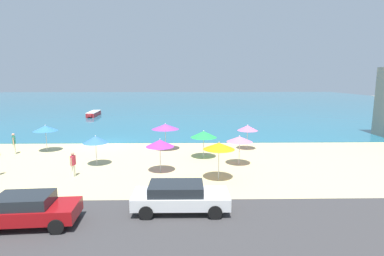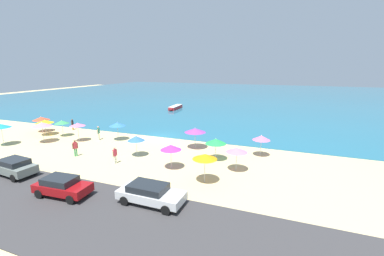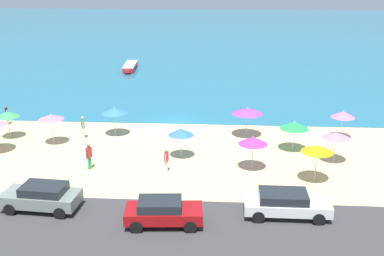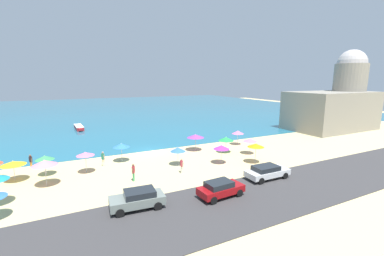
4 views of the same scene
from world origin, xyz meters
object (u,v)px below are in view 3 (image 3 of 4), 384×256
(beach_umbrella_2, at_px, (253,141))
(bather_3, at_px, (89,155))
(beach_umbrella_3, at_px, (114,110))
(beach_umbrella_14, at_px, (294,125))
(beach_umbrella_1, at_px, (181,132))
(beach_umbrella_13, at_px, (336,135))
(bather_0, at_px, (7,114))
(bather_2, at_px, (83,126))
(parked_car_1, at_px, (286,203))
(parked_car_0, at_px, (163,211))
(beach_umbrella_8, at_px, (7,114))
(beach_umbrella_11, at_px, (247,111))
(beach_umbrella_5, at_px, (317,149))
(parked_car_3, at_px, (42,196))
(bather_1, at_px, (166,159))
(beach_umbrella_7, at_px, (51,117))
(skiff_nearshore, at_px, (130,67))

(beach_umbrella_2, relative_size, bather_3, 1.32)
(beach_umbrella_3, distance_m, beach_umbrella_14, 13.74)
(beach_umbrella_1, height_order, beach_umbrella_13, beach_umbrella_1)
(beach_umbrella_14, relative_size, bather_0, 1.38)
(bather_2, relative_size, parked_car_1, 0.39)
(parked_car_1, bearing_deg, beach_umbrella_13, 61.69)
(bather_0, relative_size, parked_car_0, 0.40)
(beach_umbrella_8, relative_size, beach_umbrella_11, 0.92)
(beach_umbrella_8, relative_size, parked_car_1, 0.49)
(parked_car_0, bearing_deg, beach_umbrella_11, 70.74)
(beach_umbrella_3, bearing_deg, parked_car_1, -45.89)
(beach_umbrella_13, xyz_separation_m, parked_car_0, (-10.59, -9.14, -1.13))
(beach_umbrella_14, xyz_separation_m, bather_3, (-13.78, -4.27, -0.93))
(beach_umbrella_13, distance_m, bather_2, 18.69)
(beach_umbrella_8, xyz_separation_m, bather_0, (-1.62, 3.24, -1.03))
(beach_umbrella_11, distance_m, beach_umbrella_14, 4.27)
(beach_umbrella_5, xyz_separation_m, bather_3, (-14.41, 1.01, -1.19))
(beach_umbrella_5, height_order, parked_car_1, beach_umbrella_5)
(beach_umbrella_13, bearing_deg, bather_2, 169.02)
(beach_umbrella_13, bearing_deg, beach_umbrella_11, 140.00)
(beach_umbrella_3, bearing_deg, beach_umbrella_14, -10.14)
(parked_car_3, bearing_deg, bather_1, 41.54)
(beach_umbrella_7, bearing_deg, beach_umbrella_1, -11.75)
(beach_umbrella_2, bearing_deg, beach_umbrella_13, 16.18)
(bather_0, xyz_separation_m, bather_3, (9.40, -8.79, 0.08))
(parked_car_0, bearing_deg, parked_car_1, 11.95)
(parked_car_0, bearing_deg, bather_2, 121.36)
(parked_car_3, height_order, skiff_nearshore, parked_car_3)
(parked_car_1, bearing_deg, beach_umbrella_11, 96.92)
(beach_umbrella_1, xyz_separation_m, beach_umbrella_11, (4.74, 4.66, 0.20))
(beach_umbrella_13, bearing_deg, bather_3, -172.05)
(beach_umbrella_1, relative_size, parked_car_0, 0.55)
(parked_car_3, bearing_deg, bather_3, 79.21)
(bather_3, distance_m, parked_car_3, 5.78)
(bather_3, xyz_separation_m, skiff_nearshore, (-3.20, 31.35, -0.56))
(bather_0, bearing_deg, beach_umbrella_1, -22.73)
(skiff_nearshore, bearing_deg, beach_umbrella_2, -65.75)
(beach_umbrella_1, distance_m, beach_umbrella_13, 10.46)
(beach_umbrella_2, height_order, beach_umbrella_3, beach_umbrella_3)
(beach_umbrella_1, height_order, bather_2, beach_umbrella_1)
(beach_umbrella_13, bearing_deg, parked_car_3, -155.40)
(skiff_nearshore, bearing_deg, beach_umbrella_7, -91.64)
(bather_2, bearing_deg, beach_umbrella_13, -10.98)
(beach_umbrella_2, bearing_deg, skiff_nearshore, 114.25)
(parked_car_0, bearing_deg, bather_3, 129.63)
(bather_3, distance_m, parked_car_0, 8.92)
(bather_1, bearing_deg, parked_car_3, -138.46)
(bather_1, relative_size, parked_car_0, 0.40)
(beach_umbrella_7, xyz_separation_m, bather_0, (-5.44, 4.34, -1.21))
(bather_1, relative_size, parked_car_1, 0.36)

